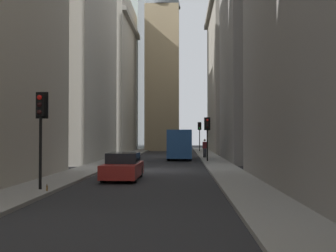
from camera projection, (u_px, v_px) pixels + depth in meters
ground_plane at (157, 170)px, 27.57m from camera, size 135.00×135.00×0.00m
sidewalk_right at (90, 169)px, 27.74m from camera, size 90.00×2.20×0.14m
sidewalk_left at (224, 169)px, 27.40m from camera, size 90.00×2.20×0.14m
building_left_midfar at (280, 7)px, 37.53m from camera, size 12.19×10.50×27.96m
building_left_far at (247, 72)px, 57.50m from camera, size 17.55×10.50×22.29m
building_right_far at (95, 76)px, 57.67m from camera, size 15.82×10.50×21.11m
building_right_midfar at (50, 24)px, 38.43m from camera, size 14.68×10.00×25.35m
church_spire at (162, 35)px, 63.83m from camera, size 5.60×5.60×34.23m
delivery_truck at (180, 144)px, 39.78m from camera, size 6.46×2.25×2.84m
sedan_red at (123, 167)px, 21.75m from camera, size 4.30×1.78×1.42m
traffic_light_foreground at (41, 117)px, 16.89m from camera, size 0.43×0.52×3.99m
traffic_light_midblock at (207, 129)px, 35.17m from camera, size 0.43×0.52×3.73m
traffic_light_far_junction at (200, 130)px, 57.50m from camera, size 0.43×0.52×4.03m
pedestrian at (205, 147)px, 40.95m from camera, size 0.26×0.44×1.81m
discarded_bottle at (47, 188)px, 16.33m from camera, size 0.07×0.07×0.27m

